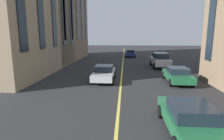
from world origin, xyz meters
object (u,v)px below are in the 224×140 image
(car_blue_oncoming, at_px, (130,53))
(car_silver_trailing, at_px, (104,73))
(car_green_parked_a, at_px, (177,75))
(car_white_mid, at_px, (160,60))
(car_green_parked_b, at_px, (189,118))

(car_blue_oncoming, xyz_separation_m, car_silver_trailing, (-19.42, 2.92, 0.00))
(car_silver_trailing, bearing_deg, car_green_parked_a, -92.54)
(car_green_parked_a, bearing_deg, car_white_mid, 0.00)
(car_blue_oncoming, height_order, car_green_parked_a, car_blue_oncoming)
(car_silver_trailing, distance_m, car_green_parked_a, 6.48)
(car_green_parked_b, distance_m, car_green_parked_a, 8.96)
(car_green_parked_b, height_order, car_white_mid, car_white_mid)
(car_blue_oncoming, distance_m, car_green_parked_b, 28.51)
(car_blue_oncoming, xyz_separation_m, car_green_parked_b, (-28.46, -1.67, 0.00))
(car_white_mid, relative_size, car_green_parked_a, 1.07)
(car_silver_trailing, relative_size, car_green_parked_a, 1.00)
(car_white_mid, distance_m, car_green_parked_a, 8.01)
(car_green_parked_b, bearing_deg, car_green_parked_a, -12.19)
(car_green_parked_b, xyz_separation_m, car_silver_trailing, (9.04, 4.59, 0.00))
(car_blue_oncoming, bearing_deg, car_green_parked_a, -169.76)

